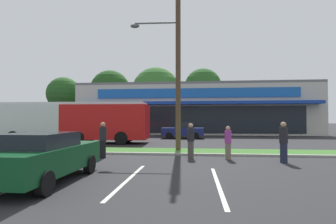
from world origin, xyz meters
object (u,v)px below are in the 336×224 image
Objects in this scene: car_1 at (183,130)px; pedestrian_mid at (103,140)px; city_bus at (73,121)px; pedestrian_by_pole at (228,143)px; pedestrian_far at (284,142)px; car_2 at (43,156)px; pedestrian_near_bench at (191,141)px; utility_pole at (176,56)px.

pedestrian_mid is at bearing 76.16° from car_1.
pedestrian_mid is (5.24, -7.69, -0.87)m from city_bus.
pedestrian_by_pole is 0.88× the size of pedestrian_far.
car_2 is 5.03m from pedestrian_mid.
pedestrian_far reaches higher than pedestrian_near_bench.
pedestrian_far reaches higher than pedestrian_by_pole.
car_1 is 2.60× the size of pedestrian_by_pole.
pedestrian_far is (8.52, 4.48, 0.12)m from car_2.
utility_pole is 5.90× the size of pedestrian_far.
utility_pole is at bearing 24.77° from pedestrian_mid.
pedestrian_mid is at bearing 75.51° from pedestrian_near_bench.
city_bus is 2.95× the size of car_1.
pedestrian_far is at bearing 35.98° from pedestrian_by_pole.
pedestrian_mid is 8.47m from pedestrian_far.
pedestrian_by_pole is (2.77, -13.42, -0.00)m from car_1.
car_2 is 2.53× the size of pedestrian_mid.
car_1 is 19.00m from car_2.
pedestrian_near_bench is 4.36m from pedestrian_mid.
pedestrian_mid is at bearing 122.62° from city_bus.
utility_pole is at bearing 90.35° from car_1.
pedestrian_near_bench is at bearing 141.04° from city_bus.
pedestrian_by_pole is (11.37, -7.46, -0.97)m from city_bus.
car_2 is 8.14m from pedestrian_by_pole.
pedestrian_near_bench is (4.41, 5.42, 0.07)m from car_2.
pedestrian_by_pole is 0.89× the size of pedestrian_mid.
car_2 is at bearing 121.25° from pedestrian_near_bench.
pedestrian_mid reaches higher than pedestrian_near_bench.
pedestrian_by_pole is 6.14m from pedestrian_mid.
utility_pole is 6.53m from pedestrian_mid.
pedestrian_far is at bearing -33.88° from utility_pole.
utility_pole is at bearing 148.99° from city_bus.
utility_pole is 6.15m from pedestrian_by_pole.
car_2 is at bearing -105.43° from pedestrian_mid.
pedestrian_near_bench is at bearing -9.48° from pedestrian_mid.
city_bus is at bearing 33.05° from pedestrian_near_bench.
pedestrian_far reaches higher than pedestrian_mid.
city_bus is (-8.67, 4.88, -3.92)m from utility_pole.
car_1 is at bearing 90.35° from utility_pole.
pedestrian_near_bench is at bearing -130.25° from pedestrian_by_pole.
car_2 is 2.62× the size of pedestrian_near_bench.
car_1 is at bearing 156.42° from pedestrian_by_pole.
pedestrian_far is at bearing 147.29° from city_bus.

